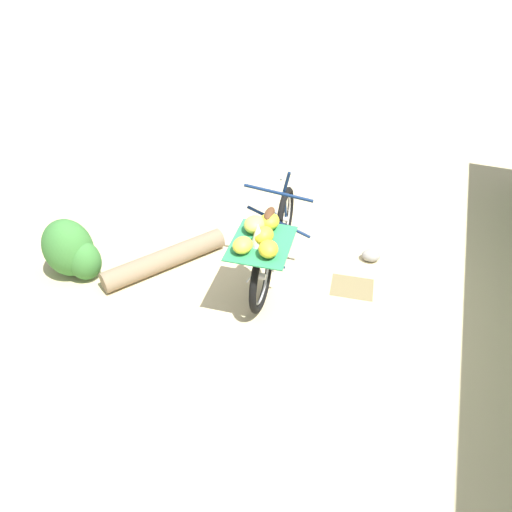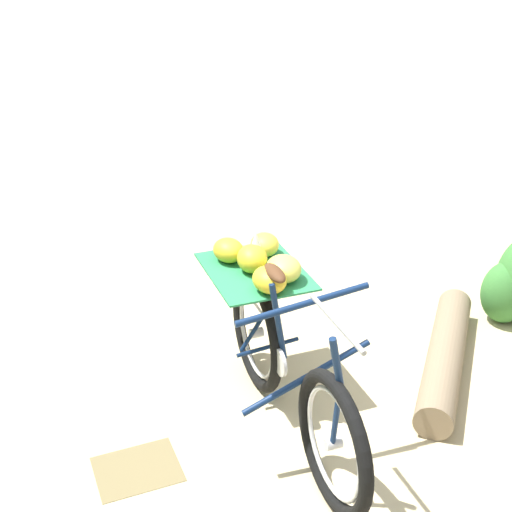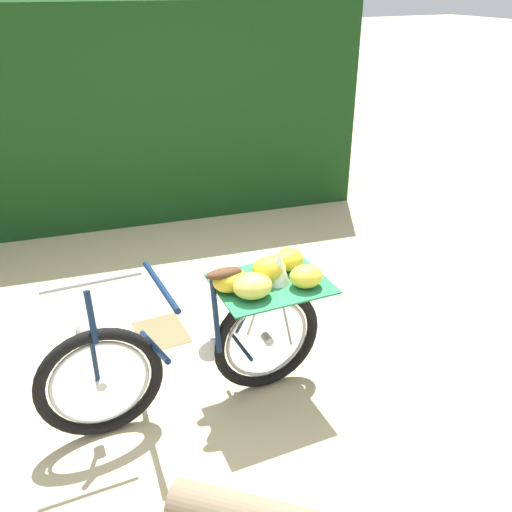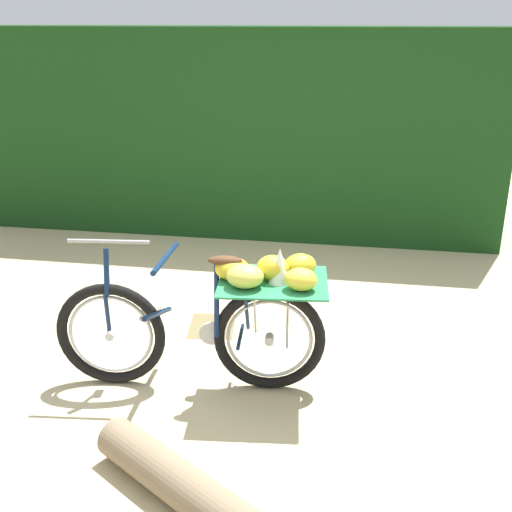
# 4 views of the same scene
# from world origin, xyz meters

# --- Properties ---
(ground_plane) EXTENTS (60.00, 60.00, 0.00)m
(ground_plane) POSITION_xyz_m (0.00, 0.00, 0.00)
(ground_plane) COLOR #C6B284
(bicycle) EXTENTS (0.71, 1.78, 1.03)m
(bicycle) POSITION_xyz_m (0.20, -0.10, 0.52)
(bicycle) COLOR black
(bicycle) RESTS_ON ground_plane
(fallen_log) EXTENTS (1.10, 1.21, 0.23)m
(fallen_log) POSITION_xyz_m (1.37, -0.07, 0.11)
(fallen_log) COLOR #7F6B51
(fallen_log) RESTS_ON ground_plane
(leaf_litter_patch) EXTENTS (0.44, 0.36, 0.01)m
(leaf_litter_patch) POSITION_xyz_m (-0.67, -0.21, 0.00)
(leaf_litter_patch) COLOR olive
(leaf_litter_patch) RESTS_ON ground_plane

